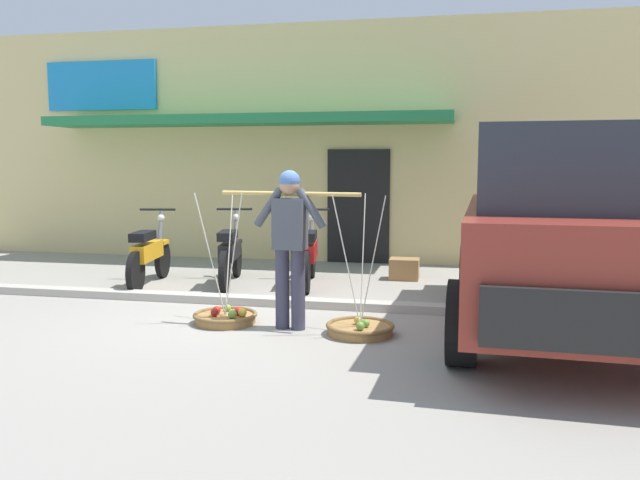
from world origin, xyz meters
TOP-DOWN VIEW (x-y plane):
  - ground_plane at (0.00, 0.00)m, footprint 90.00×90.00m
  - sidewalk_curb at (0.00, 0.70)m, footprint 20.00×0.24m
  - fruit_vendor at (0.55, -0.35)m, footprint 1.54×0.23m
  - fruit_basket_left_side at (-0.21, -0.27)m, footprint 0.71×0.71m
  - fruit_basket_right_side at (1.32, -0.44)m, footprint 0.71×0.71m
  - motorcycle_nearest_shop at (-2.05, 1.58)m, footprint 0.54×1.81m
  - motorcycle_second_in_row at (-0.93, 1.91)m, footprint 0.58×1.80m
  - motorcycle_third_in_row at (0.20, 2.08)m, footprint 0.54×1.81m
  - parked_truck at (3.36, 0.20)m, footprint 2.31×4.88m
  - storefront_building at (-1.38, 6.85)m, footprint 13.00×6.00m
  - wooden_crate at (1.51, 2.85)m, footprint 0.44×0.36m

SIDE VIEW (x-z plane):
  - ground_plane at x=0.00m, z-range 0.00..0.00m
  - sidewalk_curb at x=0.00m, z-range 0.00..0.10m
  - fruit_basket_right_side at x=1.32m, z-range -0.65..0.80m
  - fruit_basket_left_side at x=-0.21m, z-range -0.65..0.80m
  - wooden_crate at x=1.51m, z-range 0.00..0.32m
  - motorcycle_nearest_shop at x=-2.05m, z-range -0.09..1.00m
  - motorcycle_second_in_row at x=-0.93m, z-range -0.09..1.00m
  - motorcycle_third_in_row at x=0.20m, z-range -0.09..1.00m
  - fruit_vendor at x=0.55m, z-range 0.13..1.82m
  - parked_truck at x=3.36m, z-range 0.08..2.18m
  - storefront_building at x=-1.38m, z-range 0.00..4.20m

